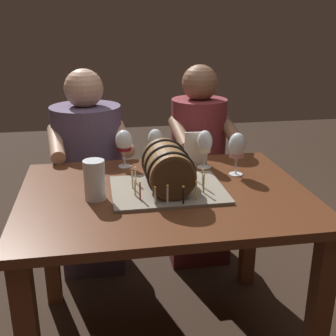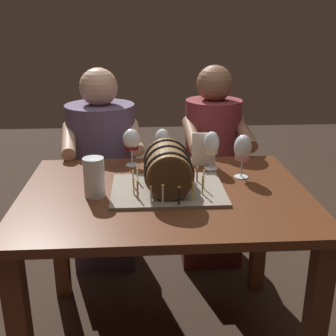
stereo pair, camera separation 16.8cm
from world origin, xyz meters
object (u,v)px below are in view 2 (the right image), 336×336
Objects in this scene: beer_pint at (94,178)px; menu_card at (204,149)px; wine_glass_amber at (162,141)px; wine_glass_rose at (243,150)px; dining_table at (165,218)px; barrel_cake at (168,172)px; wine_glass_red at (131,141)px; person_seated_left at (103,175)px; wine_glass_white at (212,145)px; person_seated_right at (211,177)px.

menu_card is at bearing 34.98° from beer_pint.
wine_glass_amber is 0.37m from wine_glass_rose.
dining_table is 6.01× the size of wine_glass_rose.
barrel_cake is 0.36m from wine_glass_red.
wine_glass_red is at bearing 114.19° from barrel_cake.
dining_table is 0.77m from person_seated_left.
wine_glass_rose is 0.64m from beer_pint.
person_seated_left is at bearing 143.87° from menu_card.
beer_pint is 0.58m from menu_card.
menu_card is (-0.14, 0.16, -0.05)m from wine_glass_rose.
wine_glass_rose is 0.92m from person_seated_left.
wine_glass_amber is 0.23m from wine_glass_white.
person_seated_right reaches higher than wine_glass_rose.
wine_glass_amber is 0.60m from person_seated_right.
menu_card is (0.33, -0.03, -0.04)m from wine_glass_red.
dining_table is 7.20× the size of menu_card.
menu_card is 0.51m from person_seated_right.
beer_pint is 0.98× the size of menu_card.
person_seated_right is at bearing 93.31° from wine_glass_rose.
wine_glass_white reaches higher than beer_pint.
wine_glass_red is 0.67m from person_seated_right.
person_seated_left is at bearing 128.41° from wine_glass_amber.
dining_table is 6.49× the size of wine_glass_white.
wine_glass_rose is 1.23× the size of beer_pint.
wine_glass_amber reaches higher than wine_glass_red.
barrel_cake is 2.81× the size of menu_card.
person_seated_left reaches higher than wine_glass_white.
dining_table is at bearing -158.15° from wine_glass_rose.
dining_table is at bearing -67.54° from wine_glass_red.
barrel_cake is 2.35× the size of wine_glass_rose.
wine_glass_amber is (0.01, 0.30, 0.24)m from dining_table.
wine_glass_rose reaches higher than wine_glass_red.
wine_glass_white is at bearing -11.53° from wine_glass_red.
wine_glass_amber is 0.16× the size of person_seated_right.
barrel_cake is (0.01, -0.00, 0.20)m from dining_table.
beer_pint is at bearing -130.18° from wine_glass_amber.
wine_glass_rose is (0.34, 0.14, 0.25)m from dining_table.
person_seated_right reaches higher than wine_glass_red.
wine_glass_red is 0.39m from beer_pint.
wine_glass_amber is at bearing 49.82° from beer_pint.
person_seated_right is at bearing 39.85° from wine_glass_red.
beer_pint is (-0.50, -0.28, -0.04)m from wine_glass_white.
wine_glass_rose is (0.33, 0.14, 0.04)m from barrel_cake.
wine_glass_rose is (0.48, -0.19, 0.01)m from wine_glass_red.
wine_glass_white is 1.14× the size of beer_pint.
wine_glass_rose is 0.66m from person_seated_right.
person_seated_right is (0.31, 0.70, -0.09)m from dining_table.
wine_glass_white is 0.16m from wine_glass_rose.
wine_glass_red is 0.15× the size of person_seated_left.
person_seated_right is (0.30, 0.70, -0.30)m from barrel_cake.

